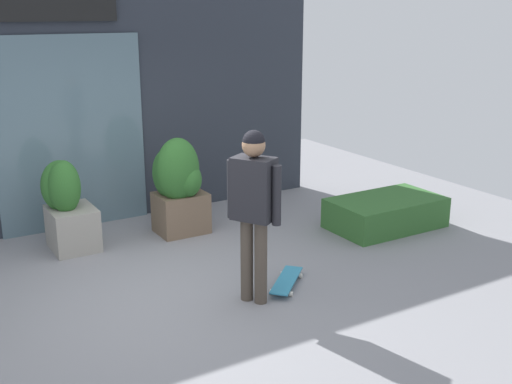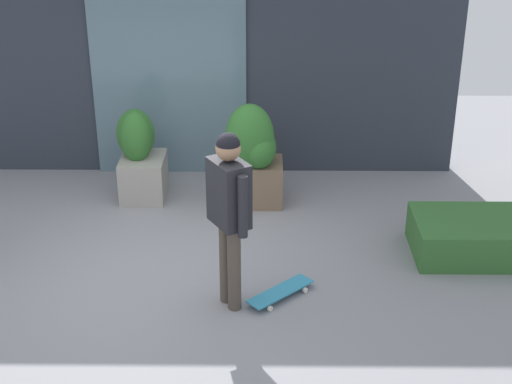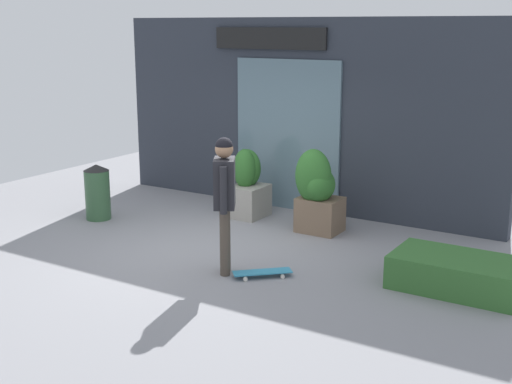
{
  "view_description": "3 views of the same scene",
  "coord_description": "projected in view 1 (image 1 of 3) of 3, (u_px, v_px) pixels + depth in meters",
  "views": [
    {
      "loc": [
        -2.28,
        -5.6,
        2.9
      ],
      "look_at": [
        0.98,
        -0.17,
        1.04
      ],
      "focal_mm": 44.07,
      "sensor_mm": 36.0,
      "label": 1
    },
    {
      "loc": [
        1.04,
        -6.83,
        4.19
      ],
      "look_at": [
        0.98,
        -0.17,
        1.04
      ],
      "focal_mm": 53.75,
      "sensor_mm": 36.0,
      "label": 2
    },
    {
      "loc": [
        5.46,
        -7.4,
        3.15
      ],
      "look_at": [
        0.98,
        -0.17,
        1.04
      ],
      "focal_mm": 47.62,
      "sensor_mm": 36.0,
      "label": 3
    }
  ],
  "objects": [
    {
      "name": "building_facade",
      "position": [
        78.0,
        107.0,
        8.42
      ],
      "size": [
        7.15,
        0.31,
        3.26
      ],
      "color": "#2D333D",
      "rests_on": "ground_plane"
    },
    {
      "name": "skateboard",
      "position": [
        287.0,
        280.0,
        6.8
      ],
      "size": [
        0.69,
        0.66,
        0.08
      ],
      "rotation": [
        0.0,
        0.0,
        0.75
      ],
      "color": "teal",
      "rests_on": "ground_plane"
    },
    {
      "name": "ground_plane",
      "position": [
        167.0,
        297.0,
        6.56
      ],
      "size": [
        12.0,
        12.0,
        0.0
      ],
      "primitive_type": "plane",
      "color": "gray"
    },
    {
      "name": "planter_box_left",
      "position": [
        67.0,
        206.0,
        7.73
      ],
      "size": [
        0.59,
        0.65,
        1.15
      ],
      "color": "gray",
      "rests_on": "ground_plane"
    },
    {
      "name": "planter_box_right",
      "position": [
        178.0,
        185.0,
        8.22
      ],
      "size": [
        0.69,
        0.66,
        1.32
      ],
      "color": "brown",
      "rests_on": "ground_plane"
    },
    {
      "name": "skateboarder",
      "position": [
        254.0,
        199.0,
        6.17
      ],
      "size": [
        0.44,
        0.52,
        1.78
      ],
      "rotation": [
        0.0,
        0.0,
        0.55
      ],
      "color": "#4C4238",
      "rests_on": "ground_plane"
    },
    {
      "name": "hedge_ledge",
      "position": [
        386.0,
        213.0,
        8.59
      ],
      "size": [
        1.53,
        0.9,
        0.41
      ],
      "primitive_type": "cube",
      "color": "#33662D",
      "rests_on": "ground_plane"
    }
  ]
}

